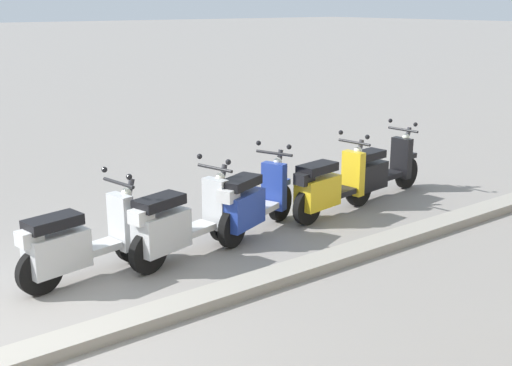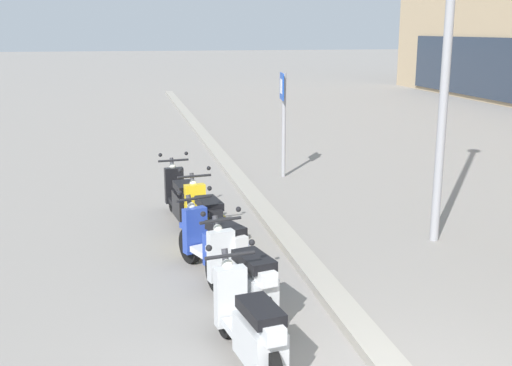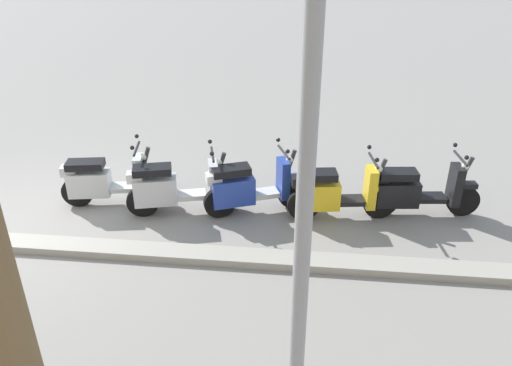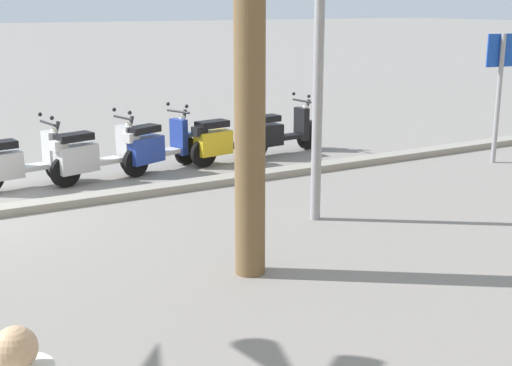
{
  "view_description": "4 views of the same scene",
  "coord_description": "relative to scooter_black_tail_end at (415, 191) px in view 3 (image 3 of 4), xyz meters",
  "views": [
    {
      "loc": [
        1.21,
        5.73,
        3.02
      ],
      "look_at": [
        -2.68,
        0.62,
        1.24
      ],
      "focal_mm": 45.73,
      "sensor_mm": 36.0,
      "label": 1
    },
    {
      "loc": [
        4.32,
        -2.0,
        3.35
      ],
      "look_at": [
        -5.31,
        0.05,
        0.94
      ],
      "focal_mm": 44.11,
      "sensor_mm": 36.0,
      "label": 2
    },
    {
      "loc": [
        -4.61,
        6.24,
        4.25
      ],
      "look_at": [
        -4.02,
        0.72,
        1.37
      ],
      "focal_mm": 35.12,
      "sensor_mm": 36.0,
      "label": 3
    },
    {
      "loc": [
        0.66,
        10.52,
        2.95
      ],
      "look_at": [
        -3.27,
        3.6,
        0.86
      ],
      "focal_mm": 48.37,
      "sensor_mm": 36.0,
      "label": 4
    }
  ],
  "objects": [
    {
      "name": "scooter_silver_gap_after_mid",
      "position": [
        5.08,
        0.2,
        0.0
      ],
      "size": [
        1.75,
        0.63,
        1.17
      ],
      "color": "black",
      "rests_on": "ground"
    },
    {
      "name": "scooter_black_tail_end",
      "position": [
        0.0,
        0.0,
        0.0
      ],
      "size": [
        1.83,
        0.58,
        1.17
      ],
      "color": "black",
      "rests_on": "ground"
    },
    {
      "name": "scooter_yellow_second_in_line",
      "position": [
        1.3,
        0.24,
        0.01
      ],
      "size": [
        1.75,
        0.6,
        1.17
      ],
      "color": "black",
      "rests_on": "ground"
    },
    {
      "name": "scooter_blue_far_back",
      "position": [
        2.67,
        0.21,
        0.02
      ],
      "size": [
        1.68,
        0.85,
        1.17
      ],
      "color": "black",
      "rests_on": "ground"
    },
    {
      "name": "ground_plane",
      "position": [
        6.41,
        1.06,
        -0.44
      ],
      "size": [
        200.0,
        200.0,
        0.0
      ],
      "primitive_type": "plane",
      "color": "gray"
    },
    {
      "name": "scooter_silver_lead_nearest",
      "position": [
        3.87,
        0.36,
        0.02
      ],
      "size": [
        1.83,
        0.74,
        1.17
      ],
      "color": "black",
      "rests_on": "ground"
    }
  ]
}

